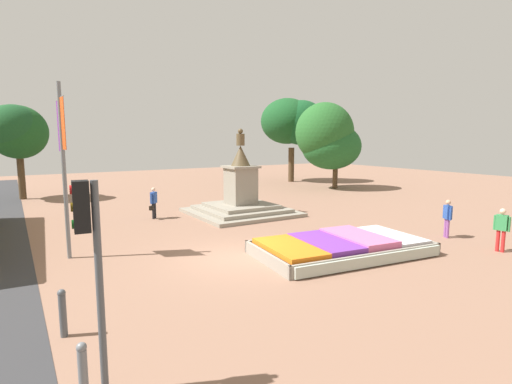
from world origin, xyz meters
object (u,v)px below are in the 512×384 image
flower_planter (342,247)px  pedestrian_crossing_plaza (447,216)px  statue_monument (241,199)px  kerb_bollard_south (83,371)px  traffic_light_near_crossing (90,248)px  banner_pole (64,162)px  pedestrian_near_planter (502,227)px  kerb_bollard_mid_a (63,312)px  pedestrian_with_handbag (154,201)px

flower_planter → pedestrian_crossing_plaza: bearing=-5.2°
statue_monument → pedestrian_crossing_plaza: statue_monument is taller
flower_planter → statue_monument: bearing=85.4°
kerb_bollard_south → flower_planter: bearing=22.8°
flower_planter → traffic_light_near_crossing: 10.14m
banner_pole → pedestrian_near_planter: banner_pole is taller
banner_pole → pedestrian_crossing_plaza: size_ratio=3.75×
kerb_bollard_south → statue_monument: bearing=51.6°
pedestrian_near_planter → banner_pole: bearing=151.3°
statue_monument → kerb_bollard_mid_a: statue_monument is taller
pedestrian_with_handbag → statue_monument: bearing=-15.2°
pedestrian_near_planter → kerb_bollard_south: size_ratio=1.60×
flower_planter → banner_pole: (-8.54, 4.70, 3.10)m
pedestrian_with_handbag → traffic_light_near_crossing: bearing=-110.8°
kerb_bollard_south → kerb_bollard_mid_a: kerb_bollard_mid_a is taller
traffic_light_near_crossing → pedestrian_with_handbag: 14.89m
traffic_light_near_crossing → banner_pole: 8.62m
flower_planter → statue_monument: (0.70, 8.74, 0.59)m
flower_planter → pedestrian_near_planter: (5.26, -2.85, 0.66)m
pedestrian_with_handbag → pedestrian_crossing_plaza: (9.39, -10.48, 0.00)m
statue_monument → banner_pole: bearing=-156.4°
flower_planter → pedestrian_with_handbag: bearing=111.1°
kerb_bollard_south → kerb_bollard_mid_a: 2.54m
flower_planter → pedestrian_near_planter: 6.02m
flower_planter → traffic_light_near_crossing: bearing=-157.0°
pedestrian_crossing_plaza → statue_monument: bearing=117.6°
statue_monument → pedestrian_near_planter: size_ratio=3.22×
statue_monument → kerb_bollard_south: size_ratio=5.17×
statue_monument → pedestrian_near_planter: statue_monument is taller
banner_pole → pedestrian_crossing_plaza: bearing=-20.3°
traffic_light_near_crossing → pedestrian_near_planter: size_ratio=2.18×
pedestrian_crossing_plaza → pedestrian_with_handbag: bearing=131.8°
pedestrian_crossing_plaza → traffic_light_near_crossing: bearing=-167.1°
pedestrian_near_planter → statue_monument: bearing=111.5°
pedestrian_with_handbag → kerb_bollard_south: pedestrian_with_handbag is taller
traffic_light_near_crossing → pedestrian_with_handbag: traffic_light_near_crossing is taller
kerb_bollard_mid_a → pedestrian_crossing_plaza: bearing=3.4°
flower_planter → pedestrian_crossing_plaza: 5.60m
banner_pole → kerb_bollard_mid_a: size_ratio=5.78×
kerb_bollard_south → pedestrian_with_handbag: bearing=68.5°
pedestrian_crossing_plaza → kerb_bollard_south: size_ratio=1.59×
pedestrian_with_handbag → pedestrian_near_planter: bearing=-54.6°
traffic_light_near_crossing → kerb_bollard_mid_a: (-0.25, 2.47, -1.95)m
pedestrian_crossing_plaza → kerb_bollard_mid_a: size_ratio=1.54×
traffic_light_near_crossing → pedestrian_crossing_plaza: 15.11m
statue_monument → pedestrian_crossing_plaza: 10.44m
traffic_light_near_crossing → pedestrian_near_planter: (14.37, 1.01, -1.56)m
pedestrian_near_planter → pedestrian_with_handbag: bearing=125.4°
kerb_bollard_south → traffic_light_near_crossing: bearing=16.9°
pedestrian_with_handbag → kerb_bollard_south: 14.96m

